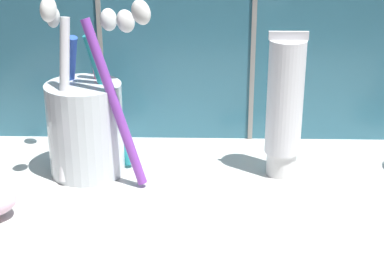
{
  "coord_description": "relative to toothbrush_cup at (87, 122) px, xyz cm",
  "views": [
    {
      "loc": [
        -3.22,
        -47.35,
        29.75
      ],
      "look_at": [
        -4.49,
        4.11,
        8.39
      ],
      "focal_mm": 60.0,
      "sensor_mm": 36.0,
      "label": 1
    }
  ],
  "objects": [
    {
      "name": "toothbrush_cup",
      "position": [
        0.0,
        0.0,
        0.0
      ],
      "size": [
        11.94,
        10.08,
        18.03
      ],
      "color": "silver",
      "rests_on": "sink_counter"
    },
    {
      "name": "sink_counter",
      "position": [
        14.88,
        -10.28,
        -6.32
      ],
      "size": [
        65.08,
        39.43,
        2.0
      ],
      "primitive_type": "cube",
      "color": "silver",
      "rests_on": "ground"
    },
    {
      "name": "toothpaste_tube",
      "position": [
        19.05,
        -0.02,
        1.78
      ],
      "size": [
        3.64,
        3.47,
        14.33
      ],
      "color": "white",
      "rests_on": "sink_counter"
    }
  ]
}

